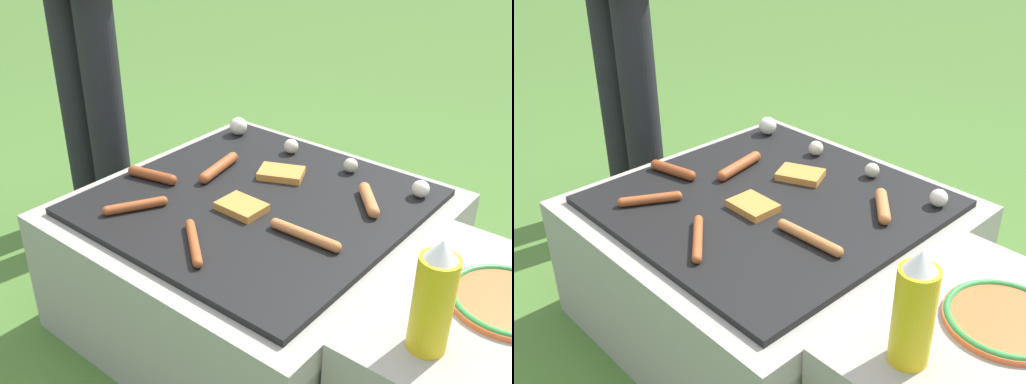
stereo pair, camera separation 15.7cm
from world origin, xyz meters
The scene contains 13 objects.
ground_plane centered at (0.00, 0.00, 0.00)m, with size 14.00×14.00×0.00m, color #47702D.
grill centered at (0.00, 0.00, 0.19)m, with size 0.87×0.87×0.38m.
sausage_back_left centered at (-0.20, -0.24, 0.39)m, with size 0.09×0.15×0.02m.
sausage_mid_left centered at (0.21, -0.08, 0.40)m, with size 0.20×0.03×0.03m.
sausage_mid_right centered at (-0.18, 0.05, 0.40)m, with size 0.06×0.18×0.03m.
sausage_front_left centered at (-0.29, -0.10, 0.40)m, with size 0.16×0.06×0.03m.
sausage_front_center centered at (0.04, -0.27, 0.39)m, with size 0.15×0.13×0.02m.
sausage_back_center centered at (0.25, 0.16, 0.40)m, with size 0.12×0.13×0.03m.
bread_slice_left centered at (0.01, -0.07, 0.39)m, with size 0.12×0.09×0.02m.
bread_slice_right centered at (-0.03, 0.15, 0.39)m, with size 0.15×0.13×0.02m.
mushroom_row centered at (-0.07, 0.29, 0.41)m, with size 0.70×0.06×0.06m.
plate_colorful centered at (0.67, -0.01, 0.39)m, with size 0.24×0.24×0.02m.
condiment_bottle centered at (0.59, -0.23, 0.49)m, with size 0.07×0.07×0.23m.
Camera 1 is at (0.88, -1.06, 1.15)m, focal length 42.00 mm.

